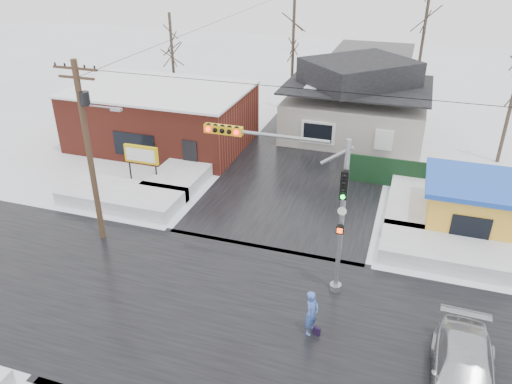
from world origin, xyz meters
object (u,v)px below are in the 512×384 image
(traffic_signal, at_px, (305,192))
(utility_pole, at_px, (89,144))
(car, at_px, (463,375))
(marquee_sign, at_px, (141,156))
(pedestrian, at_px, (312,313))
(kiosk, at_px, (469,205))

(traffic_signal, xyz_separation_m, utility_pole, (-10.36, 0.53, 0.57))
(traffic_signal, xyz_separation_m, car, (6.53, -3.99, -3.79))
(traffic_signal, xyz_separation_m, marquee_sign, (-11.43, 6.53, -2.62))
(utility_pole, height_order, marquee_sign, utility_pole)
(utility_pole, relative_size, pedestrian, 4.71)
(utility_pole, relative_size, kiosk, 1.96)
(utility_pole, bearing_deg, marquee_sign, 100.13)
(pedestrian, bearing_deg, kiosk, -13.29)
(marquee_sign, relative_size, car, 0.49)
(marquee_sign, bearing_deg, traffic_signal, -29.72)
(traffic_signal, height_order, utility_pole, utility_pole)
(traffic_signal, bearing_deg, marquee_sign, 150.28)
(car, bearing_deg, pedestrian, 169.46)
(marquee_sign, xyz_separation_m, kiosk, (18.50, 0.50, -0.46))
(utility_pole, xyz_separation_m, kiosk, (17.43, 6.49, -3.65))
(marquee_sign, relative_size, pedestrian, 1.34)
(marquee_sign, relative_size, kiosk, 0.55)
(utility_pole, height_order, pedestrian, utility_pole)
(pedestrian, bearing_deg, utility_pole, 91.43)
(utility_pole, bearing_deg, traffic_signal, -2.95)
(utility_pole, height_order, car, utility_pole)
(kiosk, height_order, pedestrian, kiosk)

